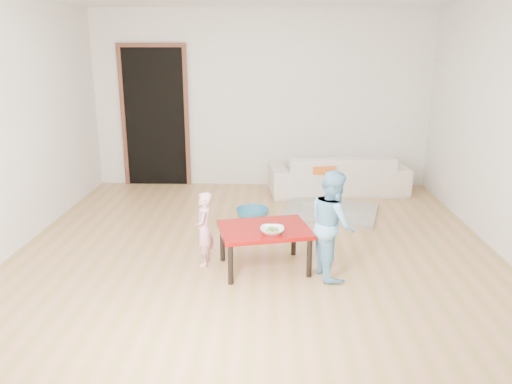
{
  "coord_description": "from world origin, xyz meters",
  "views": [
    {
      "loc": [
        0.14,
        -5.0,
        2.04
      ],
      "look_at": [
        0.0,
        -0.2,
        0.65
      ],
      "focal_mm": 35.0,
      "sensor_mm": 36.0,
      "label": 1
    }
  ],
  "objects_px": {
    "child_pink": "(204,229)",
    "bowl": "(272,230)",
    "child_blue": "(333,224)",
    "sofa": "(338,174)",
    "basin": "(252,214)",
    "red_table": "(264,248)"
  },
  "relations": [
    {
      "from": "basin",
      "to": "red_table",
      "type": "bearing_deg",
      "value": -83.46
    },
    {
      "from": "bowl",
      "to": "basin",
      "type": "height_order",
      "value": "bowl"
    },
    {
      "from": "child_pink",
      "to": "child_blue",
      "type": "bearing_deg",
      "value": 79.58
    },
    {
      "from": "red_table",
      "to": "child_blue",
      "type": "relative_size",
      "value": 0.83
    },
    {
      "from": "bowl",
      "to": "sofa",
      "type": "bearing_deg",
      "value": 71.07
    },
    {
      "from": "red_table",
      "to": "basin",
      "type": "xyz_separation_m",
      "value": [
        -0.17,
        1.45,
        -0.14
      ]
    },
    {
      "from": "red_table",
      "to": "child_blue",
      "type": "xyz_separation_m",
      "value": [
        0.62,
        -0.12,
        0.29
      ]
    },
    {
      "from": "sofa",
      "to": "red_table",
      "type": "relative_size",
      "value": 2.36
    },
    {
      "from": "bowl",
      "to": "child_pink",
      "type": "relative_size",
      "value": 0.3
    },
    {
      "from": "red_table",
      "to": "bowl",
      "type": "height_order",
      "value": "bowl"
    },
    {
      "from": "sofa",
      "to": "red_table",
      "type": "xyz_separation_m",
      "value": [
        -1.03,
        -2.64,
        -0.08
      ]
    },
    {
      "from": "bowl",
      "to": "child_blue",
      "type": "bearing_deg",
      "value": 2.42
    },
    {
      "from": "child_pink",
      "to": "bowl",
      "type": "bearing_deg",
      "value": 70.18
    },
    {
      "from": "bowl",
      "to": "child_blue",
      "type": "distance_m",
      "value": 0.55
    },
    {
      "from": "child_blue",
      "to": "basin",
      "type": "relative_size",
      "value": 2.45
    },
    {
      "from": "child_pink",
      "to": "child_blue",
      "type": "distance_m",
      "value": 1.23
    },
    {
      "from": "red_table",
      "to": "bowl",
      "type": "bearing_deg",
      "value": -62.83
    },
    {
      "from": "sofa",
      "to": "red_table",
      "type": "bearing_deg",
      "value": 62.18
    },
    {
      "from": "red_table",
      "to": "basin",
      "type": "bearing_deg",
      "value": 96.54
    },
    {
      "from": "sofa",
      "to": "child_pink",
      "type": "relative_size",
      "value": 2.69
    },
    {
      "from": "red_table",
      "to": "child_pink",
      "type": "xyz_separation_m",
      "value": [
        -0.58,
        0.08,
        0.16
      ]
    },
    {
      "from": "sofa",
      "to": "bowl",
      "type": "relative_size",
      "value": 9.04
    }
  ]
}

